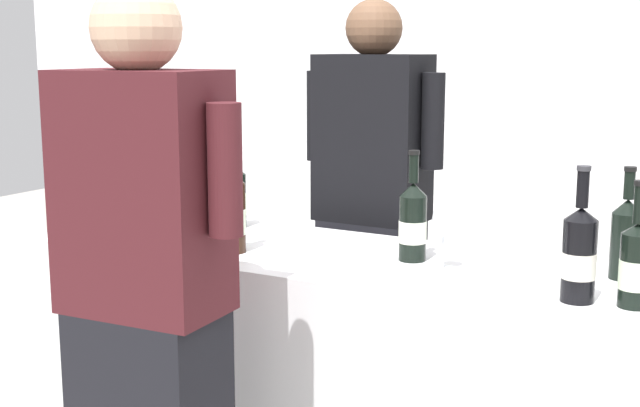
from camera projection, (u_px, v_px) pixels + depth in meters
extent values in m
cube|color=white|center=(564.00, 71.00, 4.74)|extent=(8.00, 0.10, 2.80)
cube|color=white|center=(346.00, 399.00, 2.67)|extent=(2.08, 0.62, 0.92)
cylinder|color=black|center=(235.00, 201.00, 2.97)|extent=(0.08, 0.08, 0.19)
cone|color=black|center=(235.00, 170.00, 2.95)|extent=(0.08, 0.08, 0.03)
cylinder|color=black|center=(234.00, 155.00, 2.94)|extent=(0.03, 0.03, 0.08)
cylinder|color=maroon|center=(234.00, 141.00, 2.93)|extent=(0.03, 0.03, 0.01)
cylinder|color=#E5EEC2|center=(235.00, 203.00, 2.97)|extent=(0.08, 0.08, 0.07)
cylinder|color=black|center=(232.00, 218.00, 2.61)|extent=(0.08, 0.08, 0.21)
cone|color=black|center=(232.00, 178.00, 2.59)|extent=(0.08, 0.08, 0.04)
cylinder|color=black|center=(231.00, 159.00, 2.58)|extent=(0.03, 0.03, 0.08)
cylinder|color=black|center=(231.00, 144.00, 2.57)|extent=(0.04, 0.04, 0.01)
cylinder|color=silver|center=(232.00, 221.00, 2.61)|extent=(0.08, 0.08, 0.08)
cylinder|color=black|center=(625.00, 246.00, 2.31)|extent=(0.08, 0.08, 0.18)
cone|color=black|center=(628.00, 206.00, 2.29)|extent=(0.08, 0.08, 0.04)
cylinder|color=black|center=(629.00, 185.00, 2.28)|extent=(0.03, 0.03, 0.08)
cylinder|color=black|center=(630.00, 169.00, 2.27)|extent=(0.03, 0.03, 0.01)
cylinder|color=black|center=(635.00, 271.00, 2.06)|extent=(0.08, 0.08, 0.18)
cone|color=black|center=(638.00, 229.00, 2.04)|extent=(0.08, 0.08, 0.03)
cylinder|color=black|center=(640.00, 205.00, 2.03)|extent=(0.03, 0.03, 0.09)
cylinder|color=silver|center=(635.00, 274.00, 2.06)|extent=(0.08, 0.08, 0.07)
cylinder|color=black|center=(413.00, 228.00, 2.51)|extent=(0.08, 0.08, 0.19)
cone|color=black|center=(413.00, 189.00, 2.49)|extent=(0.08, 0.08, 0.04)
cylinder|color=black|center=(414.00, 169.00, 2.48)|extent=(0.03, 0.03, 0.08)
cylinder|color=black|center=(414.00, 152.00, 2.47)|extent=(0.03, 0.03, 0.01)
cylinder|color=silver|center=(413.00, 232.00, 2.51)|extent=(0.08, 0.08, 0.06)
cylinder|color=black|center=(579.00, 261.00, 2.10)|extent=(0.08, 0.08, 0.20)
cone|color=black|center=(581.00, 214.00, 2.08)|extent=(0.08, 0.08, 0.03)
cylinder|color=black|center=(583.00, 189.00, 2.07)|extent=(0.03, 0.03, 0.09)
cylinder|color=#333338|center=(584.00, 168.00, 2.06)|extent=(0.03, 0.03, 0.01)
cylinder|color=silver|center=(579.00, 265.00, 2.10)|extent=(0.08, 0.08, 0.06)
cylinder|color=silver|center=(442.00, 269.00, 2.42)|extent=(0.08, 0.08, 0.00)
cylinder|color=silver|center=(443.00, 251.00, 2.41)|extent=(0.01, 0.01, 0.10)
ellipsoid|color=silver|center=(444.00, 219.00, 2.39)|extent=(0.06, 0.06, 0.10)
ellipsoid|color=maroon|center=(444.00, 225.00, 2.40)|extent=(0.05, 0.05, 0.03)
cylinder|color=silver|center=(107.00, 204.00, 2.91)|extent=(0.23, 0.23, 0.19)
torus|color=silver|center=(106.00, 175.00, 2.89)|extent=(0.24, 0.24, 0.01)
cube|color=black|center=(371.00, 337.00, 3.24)|extent=(0.35, 0.24, 0.91)
cube|color=black|center=(373.00, 138.00, 3.11)|extent=(0.39, 0.25, 0.60)
sphere|color=brown|center=(374.00, 28.00, 3.04)|extent=(0.20, 0.20, 0.20)
cylinder|color=black|center=(433.00, 121.00, 2.98)|extent=(0.08, 0.08, 0.33)
cylinder|color=black|center=(317.00, 116.00, 3.21)|extent=(0.08, 0.08, 0.33)
cube|color=#47191E|center=(143.00, 193.00, 2.07)|extent=(0.40, 0.26, 0.59)
sphere|color=#D8AD8C|center=(136.00, 27.00, 2.00)|extent=(0.22, 0.22, 0.22)
cylinder|color=#47191E|center=(66.00, 158.00, 2.15)|extent=(0.08, 0.08, 0.31)
cylinder|color=#47191E|center=(225.00, 170.00, 1.95)|extent=(0.08, 0.08, 0.31)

